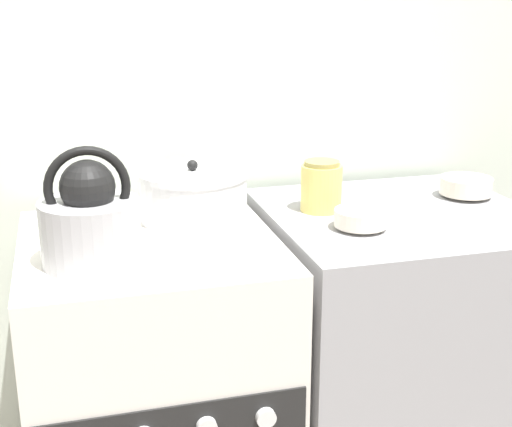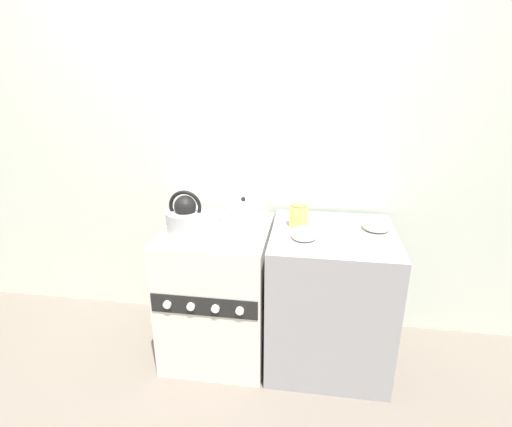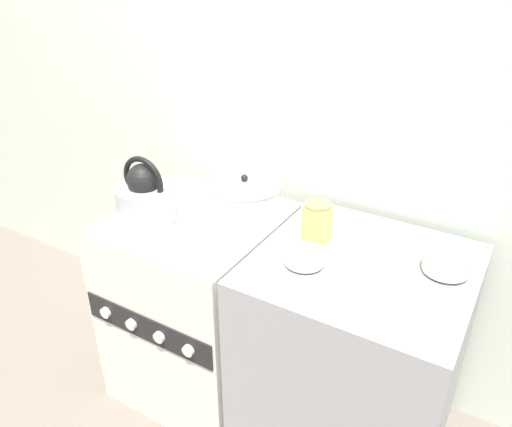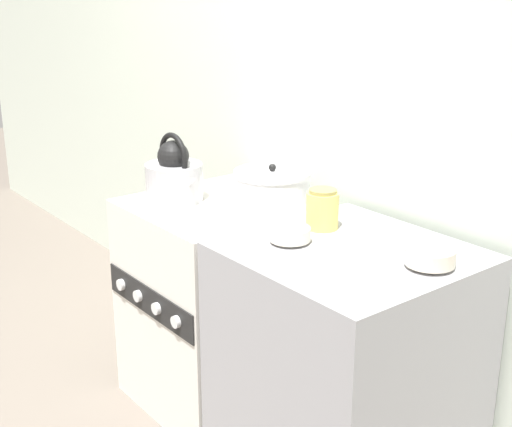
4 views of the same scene
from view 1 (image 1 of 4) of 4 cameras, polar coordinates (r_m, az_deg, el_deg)
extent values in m
cube|color=silver|center=(2.04, -10.65, 13.12)|extent=(7.00, 0.06, 2.50)
cube|color=silver|center=(1.90, -8.02, -13.92)|extent=(0.61, 0.64, 0.82)
cylinder|color=silver|center=(1.57, -3.96, -16.67)|extent=(0.04, 0.02, 0.04)
cylinder|color=silver|center=(1.60, 0.80, -16.02)|extent=(0.04, 0.02, 0.04)
cube|color=#99999E|center=(2.08, 10.87, -10.92)|extent=(0.69, 0.66, 0.83)
cylinder|color=#B2B2B7|center=(1.58, -13.08, -1.45)|extent=(0.22, 0.22, 0.14)
sphere|color=black|center=(1.55, -13.33, 2.05)|extent=(0.12, 0.12, 0.12)
torus|color=black|center=(1.55, -13.33, 2.00)|extent=(0.18, 0.02, 0.18)
cone|color=#B2B2B7|center=(1.58, -9.43, -0.42)|extent=(0.11, 0.05, 0.08)
cylinder|color=silver|center=(1.85, -5.04, 1.31)|extent=(0.28, 0.28, 0.11)
cylinder|color=silver|center=(1.84, -5.09, 3.24)|extent=(0.29, 0.29, 0.01)
sphere|color=black|center=(1.83, -5.11, 3.88)|extent=(0.03, 0.03, 0.03)
cylinder|color=beige|center=(2.10, 16.39, 1.40)|extent=(0.07, 0.07, 0.01)
cylinder|color=beige|center=(2.09, 16.46, 2.16)|extent=(0.14, 0.14, 0.05)
cylinder|color=beige|center=(1.76, 8.34, -1.10)|extent=(0.06, 0.06, 0.01)
cylinder|color=beige|center=(1.75, 8.37, -0.33)|extent=(0.13, 0.13, 0.04)
cylinder|color=#E0CC66|center=(1.88, 5.25, 2.04)|extent=(0.11, 0.11, 0.12)
cylinder|color=#998C4C|center=(1.86, 5.30, 4.02)|extent=(0.09, 0.09, 0.01)
camera|label=2|loc=(0.91, 111.81, 14.84)|focal=28.00mm
camera|label=3|loc=(1.32, 66.49, 23.09)|focal=35.00mm
camera|label=4|loc=(2.28, 73.38, 11.29)|focal=50.00mm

